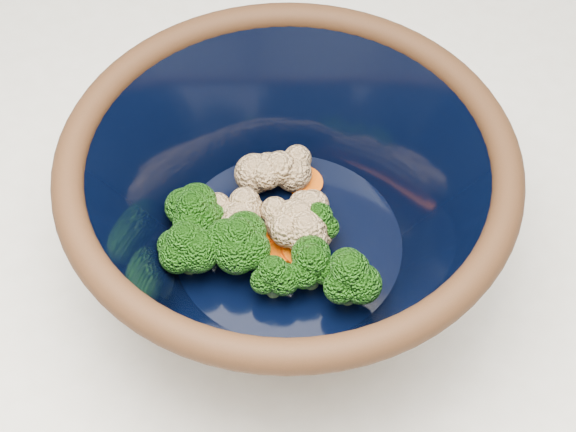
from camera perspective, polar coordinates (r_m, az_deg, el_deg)
name	(u,v)px	position (r m, az deg, el deg)	size (l,w,h in m)	color
mixing_bowl	(288,205)	(0.58, 0.00, 0.79)	(0.40, 0.40, 0.14)	black
vegetable_pile	(266,229)	(0.60, -1.54, -0.96)	(0.17, 0.14, 0.05)	#608442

